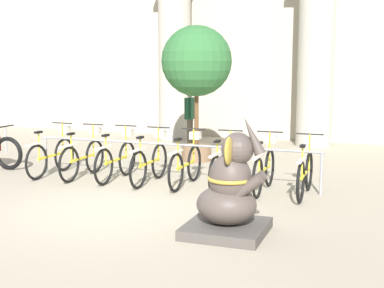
% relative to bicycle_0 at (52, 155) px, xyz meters
% --- Properties ---
extents(ground_plane, '(60.00, 60.00, 0.00)m').
position_rel_bicycle_0_xyz_m(ground_plane, '(2.45, -1.80, -0.42)').
color(ground_plane, '#9E937F').
extents(building_facade, '(20.00, 0.20, 6.00)m').
position_rel_bicycle_0_xyz_m(building_facade, '(2.45, 6.80, 2.58)').
color(building_facade, '#B2A893').
rests_on(building_facade, ground_plane).
extents(column_left, '(1.20, 1.20, 5.16)m').
position_rel_bicycle_0_xyz_m(column_left, '(0.38, 5.80, 2.21)').
color(column_left, '#ADA899').
rests_on(column_left, ground_plane).
extents(column_right, '(1.20, 1.20, 5.16)m').
position_rel_bicycle_0_xyz_m(column_right, '(4.52, 5.80, 2.21)').
color(column_right, '#ADA899').
rests_on(column_right, ground_plane).
extents(bike_rack, '(5.75, 0.05, 0.77)m').
position_rel_bicycle_0_xyz_m(bike_rack, '(2.58, 0.15, 0.23)').
color(bike_rack, gray).
rests_on(bike_rack, ground_plane).
extents(bicycle_0, '(0.48, 1.67, 1.04)m').
position_rel_bicycle_0_xyz_m(bicycle_0, '(0.00, 0.00, 0.00)').
color(bicycle_0, black).
rests_on(bicycle_0, ground_plane).
extents(bicycle_1, '(0.48, 1.67, 1.04)m').
position_rel_bicycle_0_xyz_m(bicycle_1, '(0.74, 0.01, 0.00)').
color(bicycle_1, black).
rests_on(bicycle_1, ground_plane).
extents(bicycle_2, '(0.48, 1.67, 1.04)m').
position_rel_bicycle_0_xyz_m(bicycle_2, '(1.47, 0.04, 0.00)').
color(bicycle_2, black).
rests_on(bicycle_2, ground_plane).
extents(bicycle_3, '(0.48, 1.67, 1.04)m').
position_rel_bicycle_0_xyz_m(bicycle_3, '(2.21, 0.00, 0.00)').
color(bicycle_3, black).
rests_on(bicycle_3, ground_plane).
extents(bicycle_4, '(0.48, 1.67, 1.04)m').
position_rel_bicycle_0_xyz_m(bicycle_4, '(2.94, 0.02, 0.00)').
color(bicycle_4, black).
rests_on(bicycle_4, ground_plane).
extents(bicycle_5, '(0.48, 1.67, 1.04)m').
position_rel_bicycle_0_xyz_m(bicycle_5, '(3.68, 0.02, 0.00)').
color(bicycle_5, black).
rests_on(bicycle_5, ground_plane).
extents(bicycle_6, '(0.48, 1.67, 1.04)m').
position_rel_bicycle_0_xyz_m(bicycle_6, '(4.41, 0.07, 0.00)').
color(bicycle_6, black).
rests_on(bicycle_6, ground_plane).
extents(bicycle_7, '(0.48, 1.67, 1.04)m').
position_rel_bicycle_0_xyz_m(bicycle_7, '(5.15, -0.00, 0.00)').
color(bicycle_7, black).
rests_on(bicycle_7, ground_plane).
extents(elephant_statue, '(1.06, 1.06, 1.63)m').
position_rel_bicycle_0_xyz_m(elephant_statue, '(4.50, -2.47, 0.13)').
color(elephant_statue, '#4C4742').
rests_on(elephant_statue, ground_plane).
extents(person_pedestrian, '(0.21, 0.47, 1.59)m').
position_rel_bicycle_0_xyz_m(person_pedestrian, '(1.38, 4.44, 0.53)').
color(person_pedestrian, brown).
rests_on(person_pedestrian, ground_plane).
extents(potted_tree, '(1.63, 1.63, 3.15)m').
position_rel_bicycle_0_xyz_m(potted_tree, '(2.23, 2.58, 1.83)').
color(potted_tree, brown).
rests_on(potted_tree, ground_plane).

